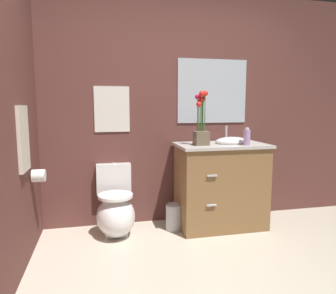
% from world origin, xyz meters
% --- Properties ---
extents(wall_back, '(4.19, 0.05, 2.50)m').
position_xyz_m(wall_back, '(0.20, 1.67, 1.25)').
color(wall_back, brown).
rests_on(wall_back, ground_plane).
extents(toilet, '(0.38, 0.59, 0.69)m').
position_xyz_m(toilet, '(-0.61, 1.38, 0.24)').
color(toilet, white).
rests_on(toilet, ground_plane).
extents(vanity_cabinet, '(0.94, 0.56, 1.08)m').
position_xyz_m(vanity_cabinet, '(0.51, 1.35, 0.46)').
color(vanity_cabinet, brown).
rests_on(vanity_cabinet, ground_plane).
extents(flower_vase, '(0.14, 0.14, 0.54)m').
position_xyz_m(flower_vase, '(0.26, 1.29, 1.09)').
color(flower_vase, brown).
rests_on(flower_vase, vanity_cabinet).
extents(soap_bottle, '(0.07, 0.07, 0.18)m').
position_xyz_m(soap_bottle, '(0.70, 1.17, 0.98)').
color(soap_bottle, '#B28CBF').
rests_on(soap_bottle, vanity_cabinet).
extents(trash_bin, '(0.18, 0.18, 0.27)m').
position_xyz_m(trash_bin, '(0.00, 1.35, 0.14)').
color(trash_bin, '#B7B7BC').
rests_on(trash_bin, ground_plane).
extents(wall_poster, '(0.36, 0.01, 0.47)m').
position_xyz_m(wall_poster, '(-0.61, 1.64, 1.25)').
color(wall_poster, silver).
extents(wall_mirror, '(0.80, 0.01, 0.70)m').
position_xyz_m(wall_mirror, '(0.50, 1.64, 1.45)').
color(wall_mirror, '#B2BCC6').
extents(hanging_towel, '(0.03, 0.28, 0.52)m').
position_xyz_m(hanging_towel, '(-1.33, 0.94, 1.03)').
color(hanging_towel, beige).
extents(toilet_paper_roll, '(0.11, 0.11, 0.11)m').
position_xyz_m(toilet_paper_roll, '(-1.28, 1.18, 0.68)').
color(toilet_paper_roll, white).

